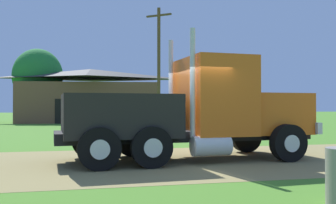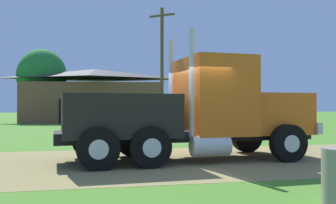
% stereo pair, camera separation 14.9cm
% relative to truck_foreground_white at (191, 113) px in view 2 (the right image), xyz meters
% --- Properties ---
extents(ground_plane, '(200.00, 200.00, 0.00)m').
position_rel_truck_foreground_white_xyz_m(ground_plane, '(-0.47, -0.16, -1.31)').
color(ground_plane, '#457B24').
extents(dirt_track, '(120.00, 6.37, 0.01)m').
position_rel_truck_foreground_white_xyz_m(dirt_track, '(-0.47, -0.16, -1.30)').
color(dirt_track, olive).
rests_on(dirt_track, ground_plane).
extents(truck_foreground_white, '(7.31, 3.09, 3.50)m').
position_rel_truck_foreground_white_xyz_m(truck_foreground_white, '(0.00, 0.00, 0.00)').
color(truck_foreground_white, black).
rests_on(truck_foreground_white, ground_plane).
extents(shed_building, '(14.12, 7.68, 5.14)m').
position_rel_truck_foreground_white_xyz_m(shed_building, '(-1.97, 27.54, 1.17)').
color(shed_building, brown).
rests_on(shed_building, ground_plane).
extents(utility_pole_far, '(1.80, 1.49, 9.38)m').
position_rel_truck_foreground_white_xyz_m(utility_pole_far, '(3.11, 19.62, 3.64)').
color(utility_pole_far, brown).
rests_on(utility_pole_far, ground_plane).
extents(tree_mid, '(4.80, 4.80, 7.18)m').
position_rel_truck_foreground_white_xyz_m(tree_mid, '(-7.00, 29.29, 3.22)').
color(tree_mid, '#513823').
rests_on(tree_mid, ground_plane).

